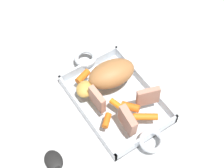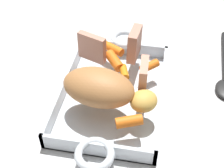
# 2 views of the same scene
# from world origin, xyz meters

# --- Properties ---
(ground_plane) EXTENTS (2.28, 2.28, 0.00)m
(ground_plane) POSITION_xyz_m (0.00, 0.00, 0.00)
(ground_plane) COLOR silver
(roasting_dish) EXTENTS (0.43, 0.22, 0.04)m
(roasting_dish) POSITION_xyz_m (0.00, 0.00, 0.01)
(roasting_dish) COLOR silver
(roasting_dish) RESTS_ON ground_plane
(pork_roast) EXTENTS (0.11, 0.16, 0.07)m
(pork_roast) POSITION_xyz_m (0.05, -0.02, 0.08)
(pork_roast) COLOR #AD7240
(pork_roast) RESTS_ON roasting_dish
(roast_slice_outer) EXTENTS (0.08, 0.03, 0.08)m
(roast_slice_outer) POSITION_xyz_m (-0.11, 0.03, 0.08)
(roast_slice_outer) COLOR tan
(roast_slice_outer) RESTS_ON roasting_dish
(roast_slice_thick) EXTENTS (0.07, 0.02, 0.07)m
(roast_slice_thick) POSITION_xyz_m (-0.00, 0.07, 0.07)
(roast_slice_thick) COLOR tan
(roast_slice_thick) RESTS_ON roasting_dish
(roast_slice_thin) EXTENTS (0.04, 0.07, 0.07)m
(roast_slice_thin) POSITION_xyz_m (-0.07, -0.06, 0.08)
(roast_slice_thin) COLOR tan
(roast_slice_thin) RESTS_ON roasting_dish
(baby_carrot_northeast) EXTENTS (0.04, 0.05, 0.02)m
(baby_carrot_northeast) POSITION_xyz_m (-0.06, 0.07, 0.05)
(baby_carrot_northeast) COLOR orange
(baby_carrot_northeast) RESTS_ON roasting_dish
(baby_carrot_center_left) EXTENTS (0.06, 0.05, 0.03)m
(baby_carrot_center_left) POSITION_xyz_m (-0.06, -0.01, 0.05)
(baby_carrot_center_left) COLOR orange
(baby_carrot_center_left) RESTS_ON roasting_dish
(baby_carrot_short) EXTENTS (0.04, 0.06, 0.02)m
(baby_carrot_short) POSITION_xyz_m (0.11, 0.05, 0.05)
(baby_carrot_short) COLOR orange
(baby_carrot_short) RESTS_ON roasting_dish
(baby_carrot_center_right) EXTENTS (0.05, 0.03, 0.02)m
(baby_carrot_center_right) POSITION_xyz_m (-0.03, 0.02, 0.05)
(baby_carrot_center_right) COLOR orange
(baby_carrot_center_right) RESTS_ON roasting_dish
(baby_carrot_northwest) EXTENTS (0.06, 0.07, 0.02)m
(baby_carrot_northwest) POSITION_xyz_m (-0.11, -0.02, 0.05)
(baby_carrot_northwest) COLOR orange
(baby_carrot_northwest) RESTS_ON roasting_dish
(potato_golden_large) EXTENTS (0.08, 0.08, 0.04)m
(potato_golden_large) POSITION_xyz_m (0.06, 0.07, 0.06)
(potato_golden_large) COLOR gold
(potato_golden_large) RESTS_ON roasting_dish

